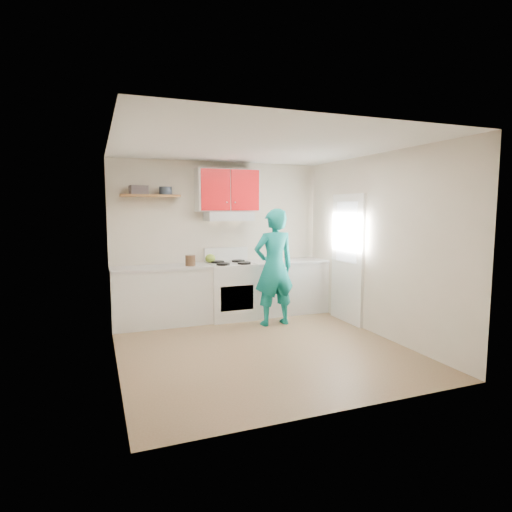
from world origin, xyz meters
name	(u,v)px	position (x,y,z in m)	size (l,w,h in m)	color
floor	(260,347)	(0.00, 0.00, 0.00)	(3.80, 3.80, 0.00)	brown
ceiling	(261,146)	(0.00, 0.00, 2.60)	(3.60, 3.80, 0.04)	white
back_wall	(219,239)	(0.00, 1.90, 1.30)	(3.60, 0.04, 2.60)	beige
front_wall	(342,269)	(0.00, -1.90, 1.30)	(3.60, 0.04, 2.60)	beige
left_wall	(113,255)	(-1.80, 0.00, 1.30)	(0.04, 3.80, 2.60)	beige
right_wall	(377,245)	(1.80, 0.00, 1.30)	(0.04, 3.80, 2.60)	beige
door	(347,259)	(1.78, 0.70, 1.02)	(0.05, 0.85, 2.05)	white
door_glass	(347,232)	(1.75, 0.70, 1.45)	(0.01, 0.55, 0.95)	white
counter_left	(161,296)	(-1.04, 1.60, 0.45)	(1.52, 0.60, 0.90)	silver
counter_right	(287,287)	(1.14, 1.60, 0.45)	(1.32, 0.60, 0.90)	silver
stove	(231,291)	(0.10, 1.57, 0.46)	(0.76, 0.65, 0.92)	white
range_hood	(229,216)	(0.10, 1.68, 1.70)	(0.76, 0.44, 0.15)	silver
upper_cabinets	(227,190)	(0.10, 1.73, 2.12)	(1.02, 0.33, 0.70)	red
shelf	(150,196)	(-1.15, 1.75, 2.02)	(0.90, 0.30, 0.04)	brown
books	(139,190)	(-1.33, 1.71, 2.11)	(0.26, 0.19, 0.14)	#423A3C
tin	(166,191)	(-0.92, 1.72, 2.10)	(0.20, 0.20, 0.12)	#333D4C
kettle	(210,258)	(-0.19, 1.80, 0.99)	(0.17, 0.17, 0.15)	olive
crock	(190,261)	(-0.59, 1.51, 1.00)	(0.16, 0.16, 0.19)	#49321F
cutting_board	(276,262)	(0.91, 1.55, 0.91)	(0.27, 0.20, 0.02)	olive
silicone_mat	(313,260)	(1.63, 1.57, 0.90)	(0.30, 0.25, 0.01)	red
person	(274,267)	(0.61, 0.95, 0.91)	(0.66, 0.44, 1.82)	#0D7A77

